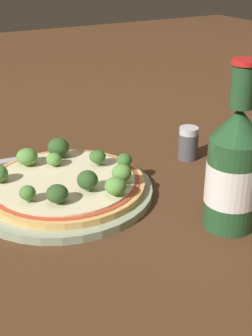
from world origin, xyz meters
TOP-DOWN VIEW (x-y plane):
  - ground_plane at (0.00, 0.00)m, footprint 3.00×3.00m
  - plate at (0.01, -0.03)m, footprint 0.28×0.28m
  - pizza at (0.01, -0.02)m, footprint 0.24×0.24m
  - broccoli_floret_0 at (-0.07, 0.00)m, footprint 0.04×0.04m
  - broccoli_floret_1 at (0.05, -0.09)m, footprint 0.02×0.02m
  - broccoli_floret_2 at (0.09, 0.02)m, footprint 0.03×0.03m
  - broccoli_floret_4 at (0.07, -0.06)m, footprint 0.03×0.03m
  - broccoli_floret_5 at (0.06, -0.01)m, footprint 0.03×0.03m
  - broccoli_floret_6 at (-0.04, -0.02)m, footprint 0.02×0.02m
  - broccoli_floret_7 at (-0.01, 0.04)m, footprint 0.03×0.03m
  - broccoli_floret_8 at (-0.07, -0.06)m, footprint 0.03×0.03m
  - broccoli_floret_9 at (0.06, 0.05)m, footprint 0.03×0.03m
  - broccoli_floret_10 at (0.02, 0.08)m, footprint 0.02×0.02m
  - beer_bottle at (0.20, 0.14)m, footprint 0.07×0.07m
  - pepper_shaker at (-0.01, 0.22)m, footprint 0.04×0.04m
  - fork at (-0.16, -0.07)m, footprint 0.04×0.16m

SIDE VIEW (x-z plane):
  - ground_plane at x=0.00m, z-range 0.00..0.00m
  - fork at x=-0.16m, z-range 0.00..0.00m
  - plate at x=0.01m, z-range 0.00..0.01m
  - pizza at x=0.01m, z-range 0.01..0.03m
  - pepper_shaker at x=-0.01m, z-range 0.00..0.06m
  - broccoli_floret_6 at x=-0.04m, z-range 0.03..0.05m
  - broccoli_floret_10 at x=0.02m, z-range 0.03..0.05m
  - broccoli_floret_1 at x=0.05m, z-range 0.03..0.05m
  - broccoli_floret_4 at x=0.07m, z-range 0.03..0.05m
  - broccoli_floret_2 at x=0.09m, z-range 0.03..0.05m
  - broccoli_floret_8 at x=-0.07m, z-range 0.03..0.06m
  - broccoli_floret_7 at x=-0.01m, z-range 0.03..0.06m
  - broccoli_floret_9 at x=0.06m, z-range 0.03..0.06m
  - broccoli_floret_5 at x=0.06m, z-range 0.03..0.06m
  - broccoli_floret_0 at x=-0.07m, z-range 0.03..0.06m
  - beer_bottle at x=0.20m, z-range -0.03..0.20m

